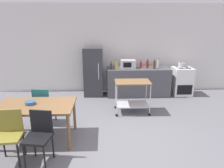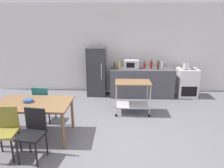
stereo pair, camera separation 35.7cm
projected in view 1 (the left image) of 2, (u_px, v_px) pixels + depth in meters
name	position (u px, v px, depth m)	size (l,w,h in m)	color
ground_plane	(115.00, 137.00, 4.26)	(12.00, 12.00, 0.00)	slate
back_wall	(110.00, 49.00, 6.91)	(8.40, 0.12, 2.90)	silver
kitchen_counter	(138.00, 82.00, 6.65)	(2.00, 0.64, 0.90)	#4C4C51
dining_table	(35.00, 109.00, 4.00)	(1.50, 0.90, 0.75)	brown
chair_teal	(43.00, 103.00, 4.67)	(0.45, 0.45, 0.89)	#1E666B
chair_black	(39.00, 134.00, 3.38)	(0.46, 0.46, 0.89)	black
chair_olive	(10.00, 133.00, 3.42)	(0.44, 0.44, 0.89)	olive
stove_oven	(182.00, 81.00, 6.73)	(0.60, 0.61, 0.92)	white
refrigerator	(93.00, 72.00, 6.60)	(0.60, 0.63, 1.55)	#333338
kitchen_cart	(132.00, 92.00, 5.32)	(0.91, 0.57, 0.85)	brown
bottle_vinegar	(111.00, 66.00, 6.41)	(0.06, 0.06, 0.24)	#4C2D19
bottle_soy_sauce	(117.00, 65.00, 6.43)	(0.06, 0.06, 0.28)	gold
microwave	(128.00, 64.00, 6.54)	(0.46, 0.35, 0.26)	silver
bottle_wine	(141.00, 65.00, 6.57)	(0.07, 0.07, 0.24)	maroon
bottle_hot_sauce	(147.00, 64.00, 6.53)	(0.08, 0.08, 0.29)	maroon
bottle_sparkling_water	(154.00, 65.00, 6.44)	(0.08, 0.08, 0.29)	#4C2D19
bottle_sesame_oil	(158.00, 64.00, 6.60)	(0.06, 0.06, 0.28)	silver
fruit_bowl	(30.00, 103.00, 4.00)	(0.19, 0.19, 0.06)	#33598C
kettle	(181.00, 65.00, 6.47)	(0.24, 0.17, 0.19)	silver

